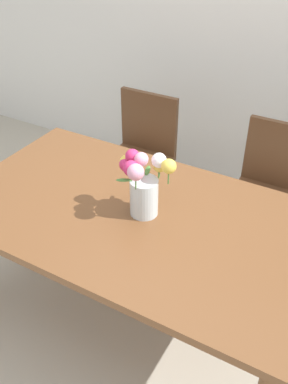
% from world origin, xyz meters
% --- Properties ---
extents(ground_plane, '(12.00, 12.00, 0.00)m').
position_xyz_m(ground_plane, '(0.00, 0.00, 0.00)').
color(ground_plane, '#B7AD99').
extents(back_wall, '(7.00, 0.10, 2.80)m').
position_xyz_m(back_wall, '(0.00, 1.60, 1.40)').
color(back_wall, silver).
rests_on(back_wall, ground_plane).
extents(dining_table, '(1.76, 1.01, 0.74)m').
position_xyz_m(dining_table, '(0.00, 0.00, 0.66)').
color(dining_table, brown).
rests_on(dining_table, ground_plane).
extents(chair_left, '(0.42, 0.42, 0.90)m').
position_xyz_m(chair_left, '(-0.45, 0.85, 0.52)').
color(chair_left, brown).
rests_on(chair_left, ground_plane).
extents(chair_right, '(0.42, 0.42, 0.90)m').
position_xyz_m(chair_right, '(0.45, 0.85, 0.52)').
color(chair_right, brown).
rests_on(chair_right, ground_plane).
extents(flower_vase, '(0.27, 0.21, 0.30)m').
position_xyz_m(flower_vase, '(0.04, 0.02, 0.90)').
color(flower_vase, silver).
rests_on(flower_vase, dining_table).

